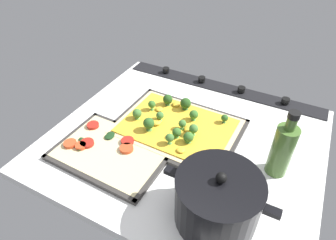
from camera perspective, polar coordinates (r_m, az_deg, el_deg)
ground_plane at (r=91.21cm, az=3.46°, el=-4.25°), size 80.78×72.56×3.00cm
stove_control_panel at (r=114.77cm, az=10.43°, el=6.55°), size 77.55×7.00×2.60cm
baking_tray_front at (r=92.74cm, az=1.78°, el=-1.77°), size 39.97×30.44×1.30cm
broccoli_pizza at (r=92.03cm, az=1.60°, el=-0.97°), size 37.51×27.98×5.83cm
baking_tray_back at (r=86.42cm, az=-11.06°, el=-6.37°), size 33.03×24.25×1.30cm
veggie_pizza_back at (r=86.45cm, az=-11.55°, el=-5.76°), size 30.56×21.78×1.90cm
cooking_pot at (r=67.55cm, az=9.76°, el=-15.38°), size 26.29×19.47×15.33cm
oil_bottle at (r=80.27cm, az=21.73°, el=-5.40°), size 5.69×5.69×20.25cm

